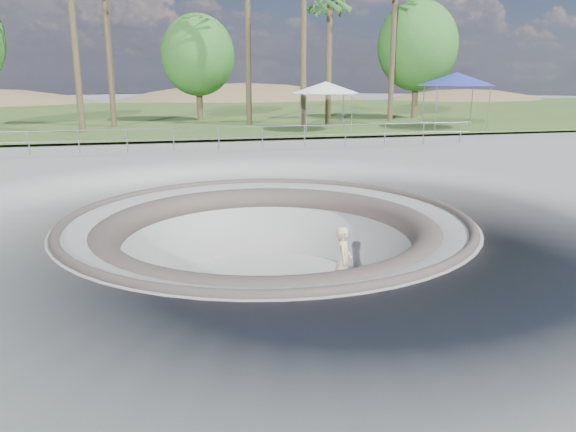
% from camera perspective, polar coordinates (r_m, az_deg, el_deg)
% --- Properties ---
extents(ground, '(180.00, 180.00, 0.00)m').
position_cam_1_polar(ground, '(14.16, -2.14, -0.28)').
color(ground, gray).
rests_on(ground, ground).
extents(skate_bowl, '(14.00, 14.00, 4.10)m').
position_cam_1_polar(skate_bowl, '(14.73, -2.07, -7.18)').
color(skate_bowl, gray).
rests_on(skate_bowl, ground).
extents(grass_strip, '(180.00, 36.00, 0.12)m').
position_cam_1_polar(grass_strip, '(47.65, -9.71, 10.19)').
color(grass_strip, '#3C5723').
rests_on(grass_strip, ground).
extents(distant_hills, '(103.20, 45.00, 28.60)m').
position_cam_1_polar(distant_hills, '(71.71, -7.45, 5.82)').
color(distant_hills, brown).
rests_on(distant_hills, ground).
extents(safety_railing, '(25.00, 0.06, 1.03)m').
position_cam_1_polar(safety_railing, '(25.75, -7.05, 7.86)').
color(safety_railing, gray).
rests_on(safety_railing, ground).
extents(skateboard, '(0.87, 0.56, 0.09)m').
position_cam_1_polar(skateboard, '(14.29, 5.56, -7.96)').
color(skateboard, olive).
rests_on(skateboard, ground).
extents(skater, '(0.62, 0.75, 1.75)m').
position_cam_1_polar(skater, '(13.97, 5.64, -4.57)').
color(skater, beige).
rests_on(skater, skateboard).
extents(canopy_white, '(5.45, 5.45, 2.77)m').
position_cam_1_polar(canopy_white, '(33.25, 3.85, 12.88)').
color(canopy_white, gray).
rests_on(canopy_white, ground).
extents(canopy_blue, '(6.36, 6.36, 3.28)m').
position_cam_1_polar(canopy_blue, '(35.93, 16.76, 13.16)').
color(canopy_blue, gray).
rests_on(canopy_blue, ground).
extents(palm_d, '(2.60, 2.60, 8.68)m').
position_cam_1_polar(palm_d, '(36.70, 4.28, 20.66)').
color(palm_d, brown).
rests_on(palm_d, ground).
extents(bushy_tree_mid, '(5.04, 4.58, 7.27)m').
position_cam_1_polar(bushy_tree_mid, '(40.43, -9.14, 15.81)').
color(bushy_tree_mid, brown).
rests_on(bushy_tree_mid, ground).
extents(bushy_tree_right, '(5.83, 5.30, 8.42)m').
position_cam_1_polar(bushy_tree_right, '(43.07, 13.03, 16.49)').
color(bushy_tree_right, brown).
rests_on(bushy_tree_right, ground).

